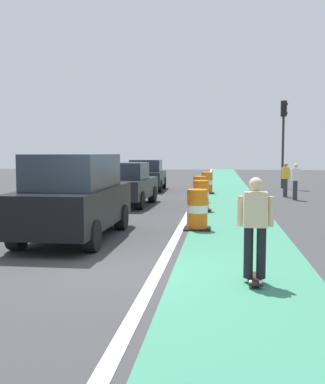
# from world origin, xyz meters

# --- Properties ---
(ground_plane) EXTENTS (100.00, 100.00, 0.00)m
(ground_plane) POSITION_xyz_m (0.00, 0.00, 0.00)
(ground_plane) COLOR #38383A
(bike_lane_strip) EXTENTS (2.50, 80.00, 0.01)m
(bike_lane_strip) POSITION_xyz_m (2.40, 12.00, 0.00)
(bike_lane_strip) COLOR #387F60
(bike_lane_strip) RESTS_ON ground
(lane_divider_stripe) EXTENTS (0.20, 80.00, 0.01)m
(lane_divider_stripe) POSITION_xyz_m (0.90, 12.00, 0.01)
(lane_divider_stripe) COLOR silver
(lane_divider_stripe) RESTS_ON ground
(skateboarder_on_lane) EXTENTS (0.57, 0.80, 1.69)m
(skateboarder_on_lane) POSITION_xyz_m (2.53, -0.63, 0.91)
(skateboarder_on_lane) COLOR black
(skateboarder_on_lane) RESTS_ON ground
(parked_suv_nearest) EXTENTS (1.93, 4.61, 2.04)m
(parked_suv_nearest) POSITION_xyz_m (-1.51, 2.71, 1.04)
(parked_suv_nearest) COLOR black
(parked_suv_nearest) RESTS_ON ground
(parked_sedan_second) EXTENTS (2.03, 4.16, 1.70)m
(parked_sedan_second) POSITION_xyz_m (-1.71, 9.74, 0.83)
(parked_sedan_second) COLOR black
(parked_sedan_second) RESTS_ON ground
(parked_sedan_third) EXTENTS (2.03, 4.16, 1.70)m
(parked_sedan_third) POSITION_xyz_m (-2.07, 17.09, 0.83)
(parked_sedan_third) COLOR black
(parked_sedan_third) RESTS_ON ground
(traffic_barrel_front) EXTENTS (0.73, 0.73, 1.09)m
(traffic_barrel_front) POSITION_xyz_m (1.36, 4.43, 0.53)
(traffic_barrel_front) COLOR orange
(traffic_barrel_front) RESTS_ON ground
(traffic_barrel_mid) EXTENTS (0.73, 0.73, 1.09)m
(traffic_barrel_mid) POSITION_xyz_m (1.29, 8.49, 0.53)
(traffic_barrel_mid) COLOR orange
(traffic_barrel_mid) RESTS_ON ground
(traffic_barrel_back) EXTENTS (0.73, 0.73, 1.09)m
(traffic_barrel_back) POSITION_xyz_m (1.11, 11.54, 0.53)
(traffic_barrel_back) COLOR orange
(traffic_barrel_back) RESTS_ON ground
(traffic_barrel_far) EXTENTS (0.73, 0.73, 1.09)m
(traffic_barrel_far) POSITION_xyz_m (1.30, 15.80, 0.53)
(traffic_barrel_far) COLOR orange
(traffic_barrel_far) RESTS_ON ground
(traffic_light_corner) EXTENTS (0.41, 0.32, 5.10)m
(traffic_light_corner) POSITION_xyz_m (5.61, 19.77, 3.50)
(traffic_light_corner) COLOR #2D2D2D
(traffic_light_corner) RESTS_ON ground
(pedestrian_crossing) EXTENTS (0.34, 0.20, 1.61)m
(pedestrian_crossing) POSITION_xyz_m (5.02, 14.22, 0.86)
(pedestrian_crossing) COLOR #33333D
(pedestrian_crossing) RESTS_ON ground
(pedestrian_waiting) EXTENTS (0.34, 0.20, 1.61)m
(pedestrian_waiting) POSITION_xyz_m (5.25, 12.79, 0.86)
(pedestrian_waiting) COLOR #33333D
(pedestrian_waiting) RESTS_ON ground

